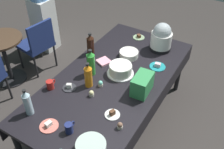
# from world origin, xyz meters

# --- Properties ---
(ground) EXTENTS (9.00, 9.00, 0.00)m
(ground) POSITION_xyz_m (0.00, 0.00, 0.00)
(ground) COLOR #383330
(potluck_table) EXTENTS (2.20, 1.10, 0.75)m
(potluck_table) POSITION_xyz_m (0.00, 0.00, 0.69)
(potluck_table) COLOR black
(potluck_table) RESTS_ON ground
(frosted_layer_cake) EXTENTS (0.30, 0.30, 0.13)m
(frosted_layer_cake) POSITION_xyz_m (0.11, -0.04, 0.81)
(frosted_layer_cake) COLOR silver
(frosted_layer_cake) RESTS_ON potluck_table
(slow_cooker) EXTENTS (0.27, 0.27, 0.36)m
(slow_cooker) POSITION_xyz_m (0.80, -0.22, 0.92)
(slow_cooker) COLOR black
(slow_cooker) RESTS_ON potluck_table
(glass_salad_bowl) EXTENTS (0.25, 0.25, 0.09)m
(glass_salad_bowl) POSITION_xyz_m (-0.87, -0.33, 0.80)
(glass_salad_bowl) COLOR #B2C6BC
(glass_salad_bowl) RESTS_ON potluck_table
(ceramic_snack_bowl) EXTENTS (0.23, 0.23, 0.07)m
(ceramic_snack_bowl) POSITION_xyz_m (0.45, 0.03, 0.79)
(ceramic_snack_bowl) COLOR silver
(ceramic_snack_bowl) RESTS_ON potluck_table
(dessert_plate_charcoal) EXTENTS (0.14, 0.14, 0.06)m
(dessert_plate_charcoal) POSITION_xyz_m (-0.37, 0.30, 0.76)
(dessert_plate_charcoal) COLOR #2D2D33
(dessert_plate_charcoal) RESTS_ON potluck_table
(dessert_plate_coral) EXTENTS (0.17, 0.17, 0.05)m
(dessert_plate_coral) POSITION_xyz_m (-0.86, 0.14, 0.76)
(dessert_plate_coral) COLOR #E07266
(dessert_plate_coral) RESTS_ON potluck_table
(dessert_plate_sage) EXTENTS (0.15, 0.15, 0.05)m
(dessert_plate_sage) POSITION_xyz_m (0.90, 0.12, 0.76)
(dessert_plate_sage) COLOR #8CA87F
(dessert_plate_sage) RESTS_ON potluck_table
(dessert_plate_white) EXTENTS (0.14, 0.14, 0.06)m
(dessert_plate_white) POSITION_xyz_m (-0.45, -0.28, 0.76)
(dessert_plate_white) COLOR white
(dessert_plate_white) RESTS_ON potluck_table
(dessert_plate_teal) EXTENTS (0.18, 0.18, 0.05)m
(dessert_plate_teal) POSITION_xyz_m (0.44, -0.35, 0.76)
(dessert_plate_teal) COLOR teal
(dessert_plate_teal) RESTS_ON potluck_table
(cupcake_rose) EXTENTS (0.05, 0.05, 0.07)m
(cupcake_rose) POSITION_xyz_m (-0.55, -0.41, 0.78)
(cupcake_rose) COLOR beige
(cupcake_rose) RESTS_ON potluck_table
(cupcake_cocoa) EXTENTS (0.05, 0.05, 0.07)m
(cupcake_cocoa) POSITION_xyz_m (-0.34, 0.03, 0.78)
(cupcake_cocoa) COLOR beige
(cupcake_cocoa) RESTS_ON potluck_table
(cupcake_lemon) EXTENTS (0.05, 0.05, 0.07)m
(cupcake_lemon) POSITION_xyz_m (-0.17, 0.04, 0.78)
(cupcake_lemon) COLOR beige
(cupcake_lemon) RESTS_ON potluck_table
(soda_bottle_water) EXTENTS (0.07, 0.07, 0.29)m
(soda_bottle_water) POSITION_xyz_m (-0.83, 0.40, 0.88)
(soda_bottle_water) COLOR silver
(soda_bottle_water) RESTS_ON potluck_table
(soda_bottle_cola) EXTENTS (0.09, 0.09, 0.28)m
(soda_bottle_cola) POSITION_xyz_m (0.27, 0.46, 0.88)
(soda_bottle_cola) COLOR #33190F
(soda_bottle_cola) RESTS_ON potluck_table
(soda_bottle_lime_soda) EXTENTS (0.09, 0.09, 0.31)m
(soda_bottle_lime_soda) POSITION_xyz_m (-0.05, 0.24, 0.90)
(soda_bottle_lime_soda) COLOR green
(soda_bottle_lime_soda) RESTS_ON potluck_table
(soda_bottle_orange_juice) EXTENTS (0.08, 0.08, 0.29)m
(soda_bottle_orange_juice) POSITION_xyz_m (-0.23, 0.15, 0.88)
(soda_bottle_orange_juice) COLOR orange
(soda_bottle_orange_juice) RESTS_ON potluck_table
(coffee_mug_red) EXTENTS (0.12, 0.08, 0.10)m
(coffee_mug_red) POSITION_xyz_m (-0.46, 0.46, 0.80)
(coffee_mug_red) COLOR #B2231E
(coffee_mug_red) RESTS_ON potluck_table
(coffee_mug_navy) EXTENTS (0.11, 0.07, 0.10)m
(coffee_mug_navy) POSITION_xyz_m (-0.81, -0.06, 0.80)
(coffee_mug_navy) COLOR navy
(coffee_mug_navy) RESTS_ON potluck_table
(soda_carton) EXTENTS (0.27, 0.18, 0.20)m
(soda_carton) POSITION_xyz_m (-0.02, -0.37, 0.85)
(soda_carton) COLOR #338C4C
(soda_carton) RESTS_ON potluck_table
(paper_napkin_stack) EXTENTS (0.18, 0.18, 0.02)m
(paper_napkin_stack) POSITION_xyz_m (0.20, 0.23, 0.76)
(paper_napkin_stack) COLOR pink
(paper_napkin_stack) RESTS_ON potluck_table
(maroon_chair_right) EXTENTS (0.50, 0.50, 0.85)m
(maroon_chair_right) POSITION_xyz_m (0.39, 1.53, 0.49)
(maroon_chair_right) COLOR navy
(maroon_chair_right) RESTS_ON ground
(round_cafe_table) EXTENTS (0.60, 0.60, 0.72)m
(round_cafe_table) POSITION_xyz_m (-0.05, 1.76, 0.50)
(round_cafe_table) COLOR #473323
(round_cafe_table) RESTS_ON ground
(water_cooler) EXTENTS (0.32, 0.32, 1.24)m
(water_cooler) POSITION_xyz_m (0.90, 1.87, 0.59)
(water_cooler) COLOR silver
(water_cooler) RESTS_ON ground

